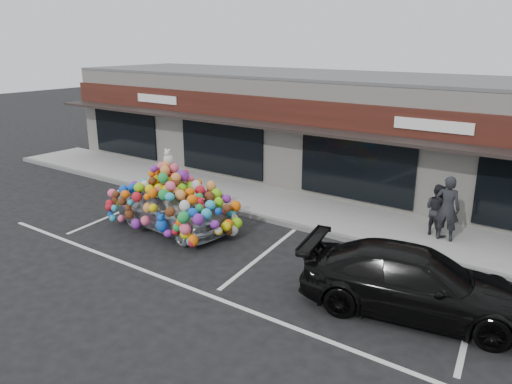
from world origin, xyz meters
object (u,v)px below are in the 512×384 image
Objects in this scene: black_sedan at (415,282)px; pedestrian_b at (437,210)px; toy_car at (171,203)px; pedestrian_a at (447,208)px.

black_sedan is 4.52m from pedestrian_b.
toy_car is 8.08m from pedestrian_a.
black_sedan is at bearing 125.47° from pedestrian_b.
black_sedan is 2.59× the size of pedestrian_a.
pedestrian_a is 0.44m from pedestrian_b.
pedestrian_a is (-0.58, 4.20, 0.38)m from black_sedan.
pedestrian_a reaches higher than pedestrian_b.
pedestrian_b reaches higher than black_sedan.
pedestrian_b is at bearing -38.13° from pedestrian_a.
black_sedan is 3.18× the size of pedestrian_b.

